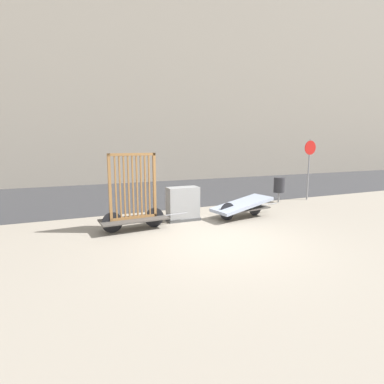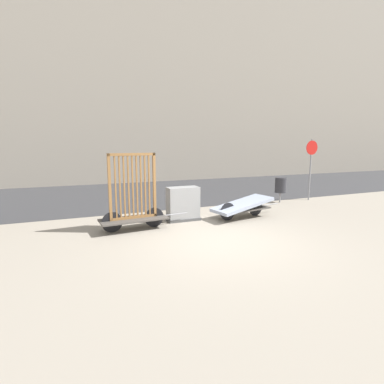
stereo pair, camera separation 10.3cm
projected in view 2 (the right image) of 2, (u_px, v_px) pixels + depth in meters
name	position (u px, v px, depth m)	size (l,w,h in m)	color
ground_plane	(220.00, 241.00, 7.15)	(60.00, 60.00, 0.00)	gray
road_strip	(145.00, 193.00, 14.17)	(56.00, 7.93, 0.01)	#38383A
building_facade	(119.00, 56.00, 18.40)	(48.00, 4.00, 15.25)	#9E9384
bike_cart_with_bedframe	(134.00, 205.00, 8.03)	(2.51, 0.88, 2.07)	#4C4742
bike_cart_with_mattress	(242.00, 206.00, 9.35)	(2.60, 1.17, 0.63)	#4C4742
utility_cabinet	(183.00, 205.00, 9.07)	(1.01, 0.51, 1.02)	#4C4C4C
trash_bin	(280.00, 185.00, 11.79)	(0.43, 0.43, 0.99)	gray
sign_post	(311.00, 161.00, 12.18)	(0.57, 0.06, 2.48)	gray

